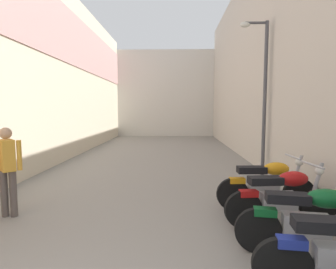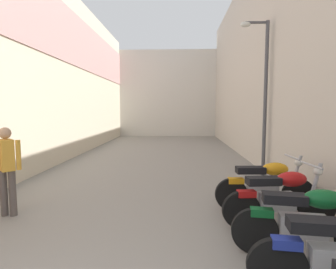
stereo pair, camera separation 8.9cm
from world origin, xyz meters
name	(u,v)px [view 1 (the left image)]	position (x,y,z in m)	size (l,w,h in m)	color
ground_plane	(152,173)	(0.00, 7.07, 0.00)	(34.14, 34.14, 0.00)	gray
building_left	(58,71)	(-3.51, 9.03, 3.23)	(0.45, 18.14, 6.39)	beige
building_right	(256,62)	(3.52, 9.07, 3.54)	(0.45, 18.14, 7.08)	beige
building_far_end	(166,94)	(0.00, 19.14, 2.97)	(9.64, 2.00, 5.94)	beige
motorcycle_third	(311,219)	(2.38, 2.59, 0.50)	(1.84, 0.58, 1.04)	black
motorcycle_fourth	(282,196)	(2.38, 3.51, 0.50)	(1.85, 0.58, 1.04)	black
motorcycle_fifth	(267,183)	(2.38, 4.25, 0.50)	(1.85, 0.58, 1.04)	black
pedestrian_mid_alley	(7,165)	(-2.24, 3.81, 0.92)	(0.52, 0.38, 1.57)	#564C47
street_lamp	(262,86)	(3.07, 6.95, 2.53)	(0.79, 0.18, 4.28)	#47474C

